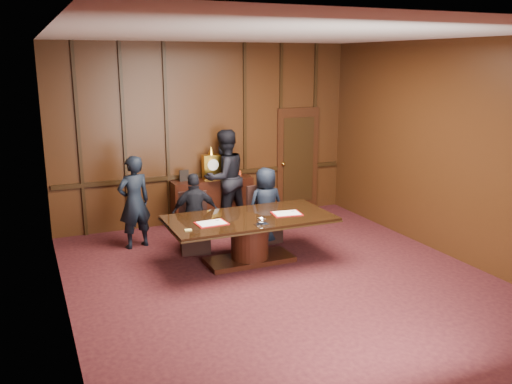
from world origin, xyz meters
TOP-DOWN VIEW (x-y plane):
  - room at (0.07, 0.14)m, footprint 7.00×7.04m
  - sideboard at (0.00, 3.26)m, footprint 1.60×0.45m
  - conference_table at (-0.15, 0.98)m, footprint 2.62×1.32m
  - folder_left at (-0.83, 0.87)m, footprint 0.48×0.35m
  - folder_right at (0.45, 0.89)m, footprint 0.50×0.39m
  - inkstand at (-0.15, 0.53)m, footprint 0.20×0.14m
  - notepad at (-1.25, 0.69)m, footprint 0.11×0.08m
  - chair_left at (-0.80, 1.86)m, footprint 0.56×0.56m
  - chair_right at (0.49, 1.86)m, footprint 0.54×0.54m
  - signatory_left at (-0.80, 1.78)m, footprint 0.82×0.41m
  - signatory_right at (0.50, 1.78)m, footprint 0.68×0.46m
  - witness_left at (-1.68, 2.45)m, footprint 0.67×0.52m
  - witness_right at (0.21, 3.10)m, footprint 1.09×0.96m

SIDE VIEW (x-z plane):
  - chair_left at x=-0.80m, z-range -0.20..0.79m
  - chair_right at x=0.49m, z-range -0.20..0.79m
  - sideboard at x=0.00m, z-range -0.28..1.26m
  - conference_table at x=-0.15m, z-range 0.13..0.89m
  - signatory_right at x=0.50m, z-range 0.00..1.35m
  - signatory_left at x=-0.80m, z-range 0.00..1.36m
  - notepad at x=-1.25m, z-range 0.76..0.77m
  - folder_left at x=-0.83m, z-range 0.76..0.78m
  - folder_right at x=0.45m, z-range 0.76..0.78m
  - witness_left at x=-1.68m, z-range 0.00..1.61m
  - inkstand at x=-0.15m, z-range 0.76..0.87m
  - witness_right at x=0.21m, z-range 0.00..1.88m
  - room at x=0.07m, z-range -0.03..3.47m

